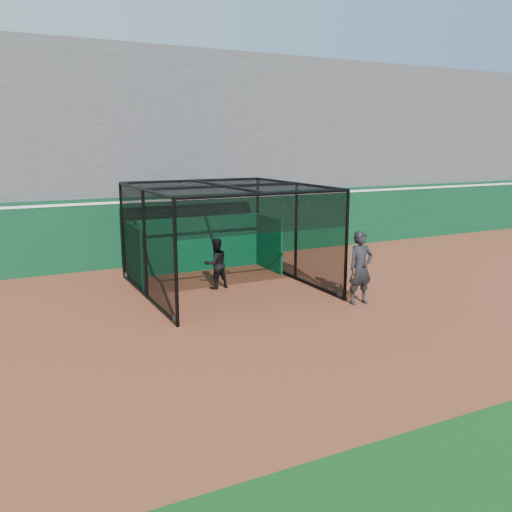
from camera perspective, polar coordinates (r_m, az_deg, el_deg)
name	(u,v)px	position (r m, az deg, el deg)	size (l,w,h in m)	color
ground	(252,335)	(12.78, -0.47, -8.28)	(120.00, 120.00, 0.00)	brown
outfield_wall	(149,229)	(20.22, -11.19, 2.77)	(50.00, 0.50, 2.50)	#0A391E
grandstand	(121,141)	(23.64, -14.04, 11.69)	(50.00, 7.85, 8.95)	#4C4C4F
batting_cage	(225,238)	(16.41, -3.25, 1.87)	(5.05, 5.56, 3.13)	black
batter	(216,264)	(16.59, -4.24, -0.79)	(0.76, 0.59, 1.55)	black
on_deck_player	(360,268)	(15.18, 10.94, -1.23)	(0.76, 0.52, 2.05)	black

